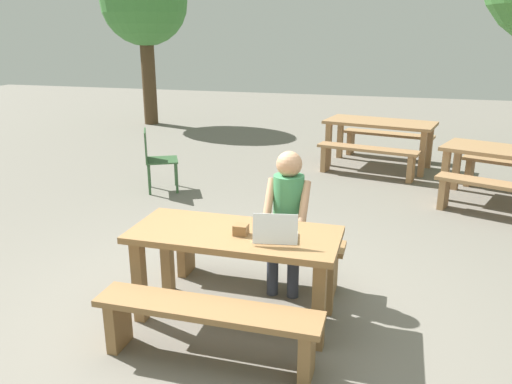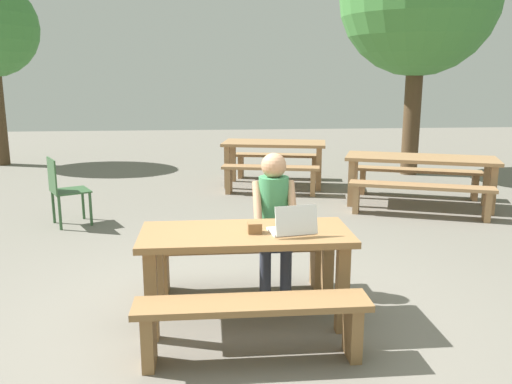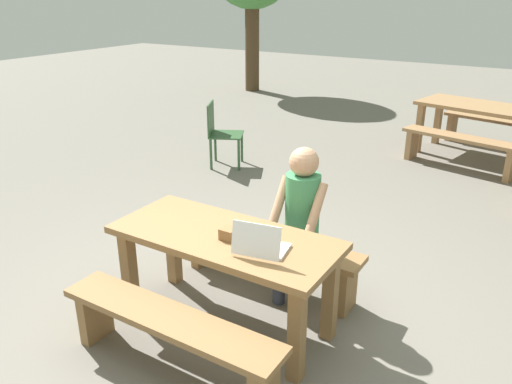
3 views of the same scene
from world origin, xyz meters
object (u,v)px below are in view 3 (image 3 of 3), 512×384
(picnic_table_front, at_px, (225,251))
(picnic_table_rear, at_px, (483,114))
(small_pouch, at_px, (229,234))
(person_seated, at_px, (300,216))
(laptop, at_px, (260,245))
(plastic_chair, at_px, (221,132))

(picnic_table_front, xyz_separation_m, picnic_table_rear, (0.86, 5.16, 0.05))
(picnic_table_front, height_order, picnic_table_rear, picnic_table_rear)
(small_pouch, distance_m, person_seated, 0.66)
(laptop, bearing_deg, picnic_table_front, -25.73)
(picnic_table_front, distance_m, person_seated, 0.65)
(person_seated, bearing_deg, picnic_table_front, -116.69)
(person_seated, bearing_deg, small_pouch, -109.88)
(small_pouch, height_order, person_seated, person_seated)
(picnic_table_front, xyz_separation_m, plastic_chair, (-2.12, 2.93, -0.13))
(picnic_table_front, relative_size, person_seated, 1.29)
(small_pouch, bearing_deg, picnic_table_rear, 81.35)
(picnic_table_front, relative_size, plastic_chair, 1.82)
(laptop, distance_m, picnic_table_rear, 5.29)
(small_pouch, xyz_separation_m, picnic_table_rear, (0.79, 5.21, -0.12))
(person_seated, bearing_deg, plastic_chair, 135.63)
(picnic_table_rear, bearing_deg, plastic_chair, -131.13)
(person_seated, distance_m, plastic_chair, 3.37)
(person_seated, height_order, picnic_table_rear, person_seated)
(small_pouch, bearing_deg, plastic_chair, 126.32)
(picnic_table_rear, bearing_deg, picnic_table_front, -87.51)
(small_pouch, height_order, plastic_chair, plastic_chair)
(picnic_table_front, bearing_deg, laptop, -15.56)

